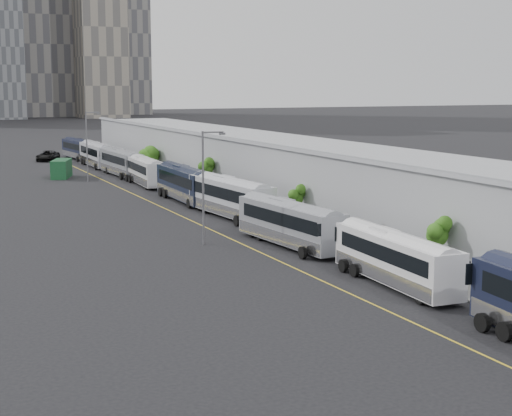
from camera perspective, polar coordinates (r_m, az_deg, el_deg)
sidewalk at (r=72.95m, az=5.28°, el=-1.31°), size 10.00×170.00×0.12m
lane_line at (r=68.44m, az=-2.38°, el=-2.00°), size 0.12×160.00×0.02m
depot at (r=74.47m, az=7.99°, el=1.54°), size 12.45×160.40×7.20m
bus_2 at (r=52.01m, az=10.12°, el=-3.98°), size 3.04×12.26×3.55m
bus_3 at (r=63.56m, az=2.51°, el=-1.42°), size 3.66×12.95×3.73m
bus_4 at (r=77.51m, az=-1.89°, el=0.54°), size 3.83×13.79×3.98m
bus_5 at (r=88.45m, az=-5.13°, el=1.56°), size 3.03×13.66×3.98m
bus_6 at (r=103.61m, az=-8.04°, el=2.51°), size 3.17×12.58×3.64m
bus_7 at (r=114.64m, az=-9.75°, el=3.12°), size 3.07×13.13×3.82m
bus_8 at (r=128.32m, az=-11.50°, el=3.70°), size 2.97×13.37×3.91m
bus_9 at (r=141.66m, az=-12.74°, el=4.08°), size 3.69×12.51×3.60m
tree_1 at (r=54.44m, az=13.05°, el=-1.77°), size 1.50×1.50×3.89m
tree_2 at (r=72.00m, az=2.94°, el=0.84°), size 1.34×1.34×3.58m
tree_3 at (r=92.57m, az=-3.66°, el=2.95°), size 1.67×1.67×4.24m
tree_4 at (r=112.54m, az=-7.85°, el=3.79°), size 2.94×2.94×4.52m
street_lamp_near at (r=63.97m, az=-3.72°, el=2.06°), size 2.04×0.22×9.31m
street_lamp_far at (r=108.37m, az=-12.12°, el=4.74°), size 2.04×0.22×9.44m
shipping_container at (r=114.06m, az=-13.97°, el=2.79°), size 3.95×5.98×2.56m
suv at (r=140.20m, az=-14.91°, el=3.69°), size 5.29×6.93×1.75m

